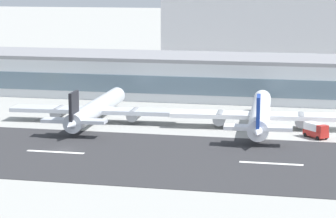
% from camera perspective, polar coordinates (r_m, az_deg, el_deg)
% --- Properties ---
extents(ground_plane, '(1400.00, 1400.00, 0.00)m').
position_cam_1_polar(ground_plane, '(160.50, -7.51, -2.94)').
color(ground_plane, '#9E9E99').
extents(runway_strip, '(800.00, 43.57, 0.08)m').
position_cam_1_polar(runway_strip, '(158.00, -7.86, -3.14)').
color(runway_strip, '#2D2D30').
rests_on(runway_strip, ground_plane).
extents(runway_centreline_dash_4, '(12.00, 1.20, 0.01)m').
position_cam_1_polar(runway_centreline_dash_4, '(158.31, -8.17, -3.10)').
color(runway_centreline_dash_4, white).
rests_on(runway_centreline_dash_4, runway_strip).
extents(runway_centreline_dash_5, '(12.00, 1.20, 0.01)m').
position_cam_1_polar(runway_centreline_dash_5, '(148.51, 7.49, -3.94)').
color(runway_centreline_dash_5, white).
rests_on(runway_centreline_dash_5, runway_strip).
extents(terminal_building, '(199.06, 27.20, 12.04)m').
position_cam_1_polar(terminal_building, '(227.60, 3.04, 2.38)').
color(terminal_building, silver).
rests_on(terminal_building, ground_plane).
extents(distant_hotel_block, '(128.90, 35.21, 41.84)m').
position_cam_1_polar(distant_hotel_block, '(334.41, 11.08, 7.09)').
color(distant_hotel_block, '#BCBCC1').
rests_on(distant_hotel_block, ground_plane).
extents(airliner_black_tail_gate_0, '(41.88, 48.19, 10.06)m').
position_cam_1_polar(airliner_black_tail_gate_0, '(188.24, -5.32, -0.05)').
color(airliner_black_tail_gate_0, silver).
rests_on(airliner_black_tail_gate_0, ground_plane).
extents(airliner_navy_tail_gate_1, '(41.78, 50.46, 10.54)m').
position_cam_1_polar(airliner_navy_tail_gate_1, '(180.94, 6.70, -0.41)').
color(airliner_navy_tail_gate_1, white).
rests_on(airliner_navy_tail_gate_1, ground_plane).
extents(service_box_truck_2, '(5.79, 6.07, 3.25)m').
position_cam_1_polar(service_box_truck_2, '(173.06, 10.68, -1.50)').
color(service_box_truck_2, '#B2231E').
rests_on(service_box_truck_2, ground_plane).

